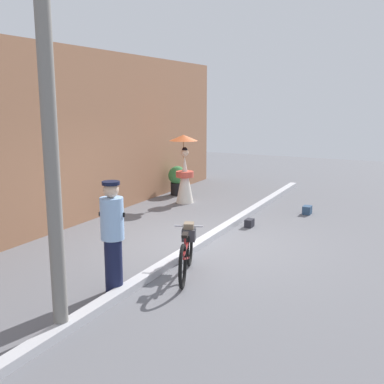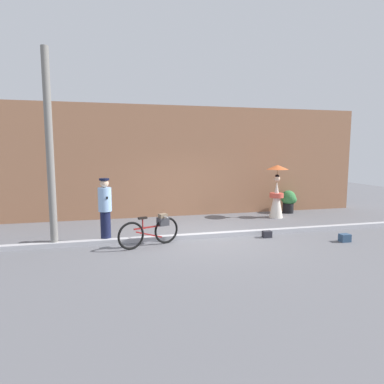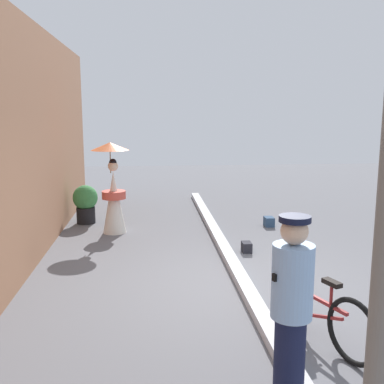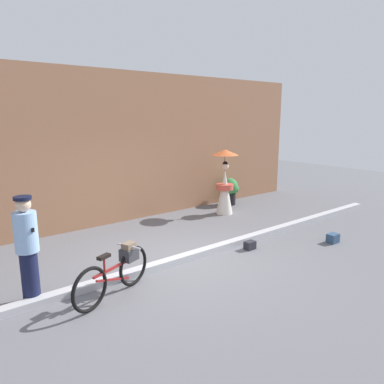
% 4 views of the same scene
% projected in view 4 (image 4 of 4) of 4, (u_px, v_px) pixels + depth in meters
% --- Properties ---
extents(ground_plane, '(30.00, 30.00, 0.00)m').
position_uv_depth(ground_plane, '(179.00, 262.00, 7.09)').
color(ground_plane, slate).
extents(building_wall, '(14.00, 0.40, 3.97)m').
position_uv_depth(building_wall, '(101.00, 149.00, 9.27)').
color(building_wall, '#9E6B4C').
rests_on(building_wall, ground_plane).
extents(sidewalk_curb, '(14.00, 0.20, 0.12)m').
position_uv_depth(sidewalk_curb, '(179.00, 259.00, 7.08)').
color(sidewalk_curb, '#B2B2B7').
rests_on(sidewalk_curb, ground_plane).
extents(bicycle_near_officer, '(1.58, 0.69, 0.78)m').
position_uv_depth(bicycle_near_officer, '(117.00, 271.00, 5.72)').
color(bicycle_near_officer, black).
rests_on(bicycle_near_officer, ground_plane).
extents(person_officer, '(0.34, 0.37, 1.67)m').
position_uv_depth(person_officer, '(27.00, 247.00, 5.40)').
color(person_officer, '#141938').
rests_on(person_officer, ground_plane).
extents(person_with_parasol, '(0.78, 0.78, 1.88)m').
position_uv_depth(person_with_parasol, '(225.00, 182.00, 10.42)').
color(person_with_parasol, silver).
rests_on(person_with_parasol, ground_plane).
extents(potted_plant_by_door, '(0.57, 0.55, 0.87)m').
position_uv_depth(potted_plant_by_door, '(230.00, 190.00, 11.59)').
color(potted_plant_by_door, black).
rests_on(potted_plant_by_door, ground_plane).
extents(backpack_on_pavement, '(0.27, 0.20, 0.21)m').
position_uv_depth(backpack_on_pavement, '(333.00, 238.00, 8.15)').
color(backpack_on_pavement, navy).
rests_on(backpack_on_pavement, ground_plane).
extents(backpack_spare, '(0.24, 0.16, 0.18)m').
position_uv_depth(backpack_spare, '(250.00, 245.00, 7.75)').
color(backpack_spare, '#26262D').
rests_on(backpack_spare, ground_plane).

